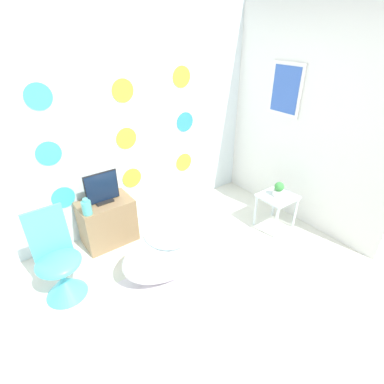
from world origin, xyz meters
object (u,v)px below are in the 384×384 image
(bathtub, at_px, (170,251))
(tv, at_px, (102,189))
(chair, at_px, (61,272))
(vase, at_px, (87,207))
(potted_plant_left, at_px, (279,190))

(bathtub, distance_m, tv, 0.98)
(bathtub, bearing_deg, tv, 110.25)
(chair, bearing_deg, bathtub, -18.91)
(chair, distance_m, vase, 0.66)
(tv, bearing_deg, bathtub, -69.75)
(chair, relative_size, vase, 4.73)
(bathtub, xyz_separation_m, potted_plant_left, (1.46, -0.13, 0.28))
(bathtub, distance_m, chair, 1.01)
(bathtub, distance_m, vase, 0.95)
(bathtub, xyz_separation_m, chair, (-0.96, 0.33, 0.02))
(chair, bearing_deg, tv, 37.20)
(tv, xyz_separation_m, potted_plant_left, (1.76, -0.95, -0.17))
(potted_plant_left, bearing_deg, vase, 157.49)
(bathtub, height_order, tv, tv)
(chair, bearing_deg, potted_plant_left, -10.65)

